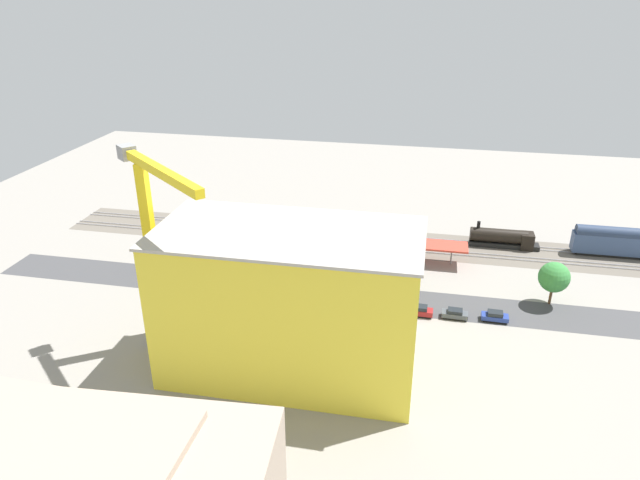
% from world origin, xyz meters
% --- Properties ---
extents(ground_plane, '(204.27, 204.27, 0.00)m').
position_xyz_m(ground_plane, '(0.00, 0.00, 0.00)').
color(ground_plane, gray).
rests_on(ground_plane, ground).
extents(rail_bed, '(127.75, 14.39, 0.01)m').
position_xyz_m(rail_bed, '(0.00, -21.83, 0.00)').
color(rail_bed, '#665E54').
rests_on(rail_bed, ground).
extents(street_asphalt, '(127.72, 9.72, 0.01)m').
position_xyz_m(street_asphalt, '(0.00, 2.59, 0.00)').
color(street_asphalt, '#424244').
rests_on(street_asphalt, ground).
extents(track_rails, '(127.67, 7.95, 0.12)m').
position_xyz_m(track_rails, '(0.00, -21.83, 0.18)').
color(track_rails, '#9E9EA8').
rests_on(track_rails, ground).
extents(platform_canopy_near, '(60.19, 5.39, 4.05)m').
position_xyz_m(platform_canopy_near, '(6.11, -13.89, 3.83)').
color(platform_canopy_near, '#C63D2D').
rests_on(platform_canopy_near, ground).
extents(locomotive, '(14.20, 3.12, 5.31)m').
position_xyz_m(locomotive, '(-31.96, -24.67, 1.89)').
color(locomotive, black).
rests_on(locomotive, ground).
extents(passenger_coach, '(19.07, 3.01, 6.28)m').
position_xyz_m(passenger_coach, '(-54.76, -24.67, 3.32)').
color(passenger_coach, black).
rests_on(passenger_coach, ground).
extents(parked_car_0, '(4.37, 1.93, 1.71)m').
position_xyz_m(parked_car_0, '(-27.98, 5.58, 0.75)').
color(parked_car_0, black).
rests_on(parked_car_0, ground).
extents(parked_car_1, '(4.29, 1.97, 1.62)m').
position_xyz_m(parked_car_1, '(-21.53, 6.06, 0.72)').
color(parked_car_1, black).
rests_on(parked_car_1, ground).
extents(parked_car_2, '(4.44, 1.91, 1.82)m').
position_xyz_m(parked_car_2, '(-15.73, 6.40, 0.81)').
color(parked_car_2, black).
rests_on(parked_car_2, ground).
extents(parked_car_3, '(4.31, 1.89, 1.82)m').
position_xyz_m(parked_car_3, '(-9.56, 5.81, 0.81)').
color(parked_car_3, black).
rests_on(parked_car_3, ground).
extents(parked_car_4, '(4.18, 1.95, 1.76)m').
position_xyz_m(parked_car_4, '(-2.79, 5.91, 0.79)').
color(parked_car_4, black).
rests_on(parked_car_4, ground).
extents(parked_car_5, '(4.23, 1.87, 1.72)m').
position_xyz_m(parked_car_5, '(4.36, 5.87, 0.77)').
color(parked_car_5, black).
rests_on(parked_car_5, ground).
extents(parked_car_6, '(4.61, 2.06, 1.66)m').
position_xyz_m(parked_car_6, '(10.85, 6.42, 0.73)').
color(parked_car_6, black).
rests_on(parked_car_6, ground).
extents(parked_car_7, '(4.23, 1.94, 1.68)m').
position_xyz_m(parked_car_7, '(16.51, 5.79, 0.75)').
color(parked_car_7, black).
rests_on(parked_car_7, ground).
extents(construction_building, '(34.85, 17.40, 21.08)m').
position_xyz_m(construction_building, '(1.86, 24.29, 10.54)').
color(construction_building, yellow).
rests_on(construction_building, ground).
extents(construction_roof_slab, '(35.46, 18.01, 0.40)m').
position_xyz_m(construction_roof_slab, '(1.86, 24.29, 21.28)').
color(construction_roof_slab, '#ADA89E').
rests_on(construction_roof_slab, construction_building).
extents(tower_crane, '(18.76, 16.27, 30.33)m').
position_xyz_m(tower_crane, '(21.63, 23.24, 17.72)').
color(tower_crane, gray).
rests_on(tower_crane, ground).
extents(box_truck_0, '(8.53, 2.70, 3.51)m').
position_xyz_m(box_truck_0, '(-10.28, 10.80, 1.71)').
color(box_truck_0, black).
rests_on(box_truck_0, ground).
extents(box_truck_1, '(9.36, 2.85, 3.42)m').
position_xyz_m(box_truck_1, '(10.19, 10.74, 1.67)').
color(box_truck_1, black).
rests_on(box_truck_1, ground).
extents(street_tree_0, '(4.24, 4.24, 7.05)m').
position_xyz_m(street_tree_0, '(32.60, -1.97, 4.90)').
color(street_tree_0, brown).
rests_on(street_tree_0, ground).
extents(street_tree_1, '(5.26, 5.26, 7.83)m').
position_xyz_m(street_tree_1, '(-37.74, -1.98, 5.18)').
color(street_tree_1, brown).
rests_on(street_tree_1, ground).
extents(street_tree_2, '(5.62, 5.62, 8.65)m').
position_xyz_m(street_tree_2, '(-10.13, -1.62, 5.83)').
color(street_tree_2, brown).
rests_on(street_tree_2, ground).
extents(street_tree_3, '(6.35, 6.35, 8.39)m').
position_xyz_m(street_tree_3, '(-7.41, -2.69, 5.20)').
color(street_tree_3, brown).
rests_on(street_tree_3, ground).
extents(street_tree_4, '(5.25, 5.25, 7.87)m').
position_xyz_m(street_tree_4, '(23.28, -1.42, 5.22)').
color(street_tree_4, brown).
rests_on(street_tree_4, ground).
extents(traffic_light, '(0.50, 0.36, 6.54)m').
position_xyz_m(traffic_light, '(26.34, 7.45, 4.33)').
color(traffic_light, '#333333').
rests_on(traffic_light, ground).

